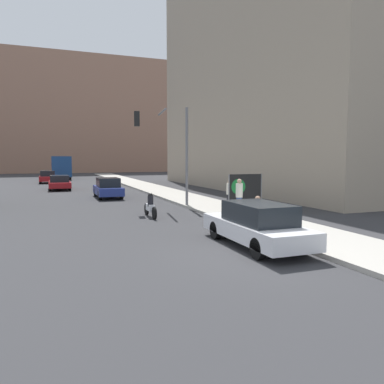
{
  "coord_description": "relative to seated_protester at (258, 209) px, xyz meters",
  "views": [
    {
      "loc": [
        -5.79,
        -10.05,
        2.89
      ],
      "look_at": [
        0.07,
        5.57,
        1.4
      ],
      "focal_mm": 35.0,
      "sensor_mm": 36.0,
      "label": 1
    }
  ],
  "objects": [
    {
      "name": "sidewalk_curb",
      "position": [
        0.85,
        11.56,
        -0.71
      ],
      "size": [
        3.14,
        90.0,
        0.15
      ],
      "primitive_type": "cube",
      "color": "#A8A399",
      "rests_on": "ground_plane"
    },
    {
      "name": "pedestrian_behind",
      "position": [
        1.1,
        4.92,
        0.18
      ],
      "size": [
        0.34,
        0.34,
        1.6
      ],
      "rotation": [
        0.0,
        0.0,
        1.86
      ],
      "color": "black",
      "rests_on": "sidewalk_curb"
    },
    {
      "name": "motorcycle_on_road",
      "position": [
        -3.5,
        4.39,
        -0.26
      ],
      "size": [
        0.28,
        2.16,
        1.2
      ],
      "color": "silver",
      "rests_on": "ground_plane"
    },
    {
      "name": "jogger_on_sidewalk",
      "position": [
        0.53,
        2.71,
        0.27
      ],
      "size": [
        0.34,
        0.34,
        1.76
      ],
      "rotation": [
        0.0,
        0.0,
        3.53
      ],
      "color": "#334775",
      "rests_on": "sidewalk_curb"
    },
    {
      "name": "car_on_road_nearest",
      "position": [
        -4.18,
        14.29,
        -0.04
      ],
      "size": [
        1.73,
        4.2,
        1.49
      ],
      "color": "navy",
      "rests_on": "ground_plane"
    },
    {
      "name": "building_backdrop_right",
      "position": [
        11.31,
        17.92,
        11.37
      ],
      "size": [
        10.0,
        32.0,
        24.29
      ],
      "color": "gray",
      "rests_on": "ground_plane"
    },
    {
      "name": "ground_plane",
      "position": [
        -2.22,
        -3.44,
        -0.78
      ],
      "size": [
        160.0,
        160.0,
        0.0
      ],
      "primitive_type": "plane",
      "color": "#303033"
    },
    {
      "name": "traffic_light_pole",
      "position": [
        -1.61,
        7.49,
        3.23
      ],
      "size": [
        3.12,
        2.88,
        5.71
      ],
      "color": "slate",
      "rests_on": "sidewalk_curb"
    },
    {
      "name": "car_on_road_midblock",
      "position": [
        -7.36,
        23.24,
        -0.1
      ],
      "size": [
        1.89,
        4.69,
        1.35
      ],
      "color": "maroon",
      "rests_on": "ground_plane"
    },
    {
      "name": "car_on_road_distant",
      "position": [
        -8.48,
        33.91,
        -0.05
      ],
      "size": [
        1.85,
        4.15,
        1.47
      ],
      "color": "maroon",
      "rests_on": "ground_plane"
    },
    {
      "name": "city_bus_on_road",
      "position": [
        -6.77,
        44.18,
        1.06
      ],
      "size": [
        2.52,
        11.96,
        3.19
      ],
      "color": "navy",
      "rests_on": "ground_plane"
    },
    {
      "name": "seated_protester",
      "position": [
        0.0,
        0.0,
        0.0
      ],
      "size": [
        0.93,
        0.77,
        1.19
      ],
      "rotation": [
        0.0,
        0.0,
        -0.13
      ],
      "color": "#474C56",
      "rests_on": "sidewalk_curb"
    },
    {
      "name": "parked_car_curbside",
      "position": [
        -1.77,
        -2.89,
        -0.05
      ],
      "size": [
        1.75,
        4.78,
        1.46
      ],
      "color": "silver",
      "rests_on": "ground_plane"
    },
    {
      "name": "protest_banner",
      "position": [
        1.42,
        3.75,
        0.39
      ],
      "size": [
        1.97,
        0.06,
        1.94
      ],
      "color": "slate",
      "rests_on": "sidewalk_curb"
    },
    {
      "name": "building_backdrop_far",
      "position": [
        -4.22,
        71.12,
        11.19
      ],
      "size": [
        52.0,
        12.0,
        23.93
      ],
      "color": "#936B56",
      "rests_on": "ground_plane"
    }
  ]
}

